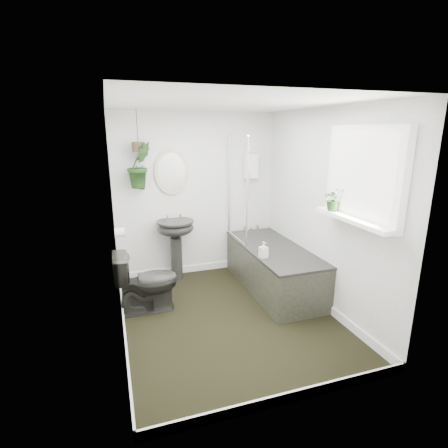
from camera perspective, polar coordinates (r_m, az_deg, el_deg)
name	(u,v)px	position (r m, az deg, el deg)	size (l,w,h in m)	color
floor	(228,317)	(4.13, 0.67, -14.89)	(2.30, 2.80, 0.02)	black
ceiling	(229,103)	(3.58, 0.80, 19.22)	(2.30, 2.80, 0.02)	white
wall_back	(196,195)	(5.01, -4.53, 4.69)	(2.30, 0.02, 2.30)	white
wall_front	(295,266)	(2.46, 11.54, -6.81)	(2.30, 0.02, 2.30)	white
wall_left	(114,228)	(3.50, -17.56, -0.59)	(0.02, 2.80, 2.30)	white
wall_right	(323,211)	(4.20, 15.89, 2.11)	(0.02, 2.80, 2.30)	white
skirting	(228,312)	(4.10, 0.68, -14.16)	(2.30, 2.80, 0.10)	white
bathtub	(273,268)	(4.69, 8.03, -7.11)	(0.72, 1.72, 0.58)	black
bath_screen	(238,189)	(4.73, 2.23, 5.70)	(0.04, 0.72, 1.40)	silver
shower_box	(251,166)	(5.13, 4.38, 9.46)	(0.20, 0.10, 0.35)	white
oval_mirror	(171,172)	(4.85, -8.57, 8.41)	(0.46, 0.03, 0.62)	beige
wall_sconce	(142,181)	(4.80, -13.24, 6.91)	(0.04, 0.04, 0.22)	black
toilet_roll_holder	(120,232)	(4.24, -16.69, -1.33)	(0.11, 0.11, 0.11)	white
window_recess	(364,175)	(3.52, 21.87, 7.46)	(0.08, 1.00, 0.90)	white
window_sill	(353,219)	(3.55, 20.35, 0.74)	(0.18, 1.00, 0.04)	white
window_blinds	(360,175)	(3.49, 21.30, 7.46)	(0.01, 0.86, 0.76)	white
toilet	(147,281)	(4.18, -12.53, -9.11)	(0.41, 0.71, 0.73)	black
pedestal_sink	(176,250)	(4.95, -7.79, -4.20)	(0.50, 0.43, 0.86)	black
sill_plant	(334,199)	(3.75, 17.56, 3.90)	(0.22, 0.19, 0.24)	black
hanging_plant	(139,165)	(4.66, -13.64, 9.30)	(0.32, 0.26, 0.58)	black
soap_bottle	(264,250)	(4.18, 6.48, -4.20)	(0.09, 0.09, 0.20)	black
hanging_pot	(138,147)	(4.65, -13.82, 12.13)	(0.16, 0.16, 0.12)	#413926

